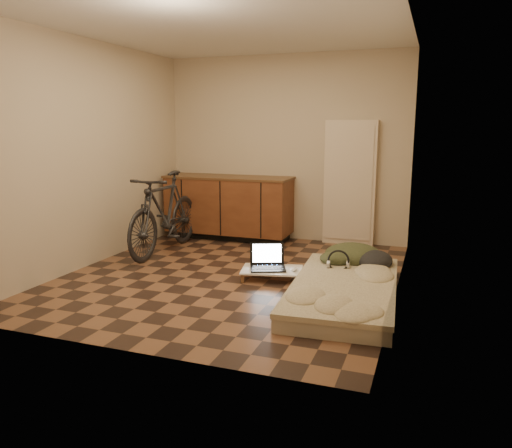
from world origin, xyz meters
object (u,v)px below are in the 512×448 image
(futon, at_px, (344,290))
(lap_desk, at_px, (272,270))
(laptop, at_px, (268,263))
(bicycle, at_px, (164,209))

(futon, distance_m, lap_desk, 0.93)
(lap_desk, xyz_separation_m, laptop, (-0.06, 0.02, 0.07))
(bicycle, bearing_deg, lap_desk, -20.98)
(laptop, bearing_deg, bicycle, 137.69)
(bicycle, relative_size, futon, 0.87)
(lap_desk, bearing_deg, bicycle, 147.49)
(bicycle, distance_m, laptop, 1.75)
(futon, bearing_deg, bicycle, 154.81)
(bicycle, height_order, laptop, bicycle)
(bicycle, height_order, futon, bicycle)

